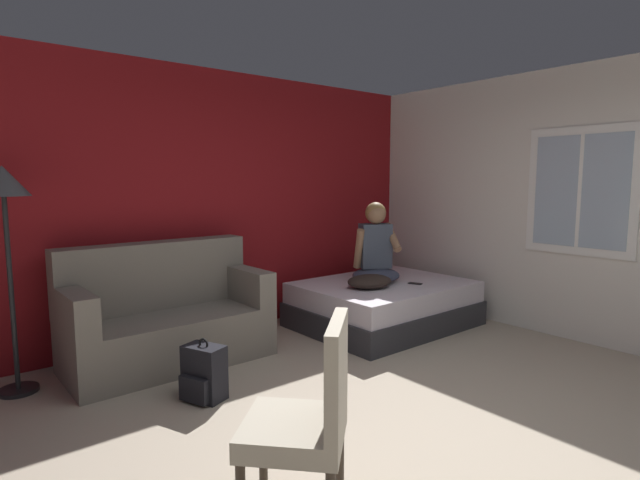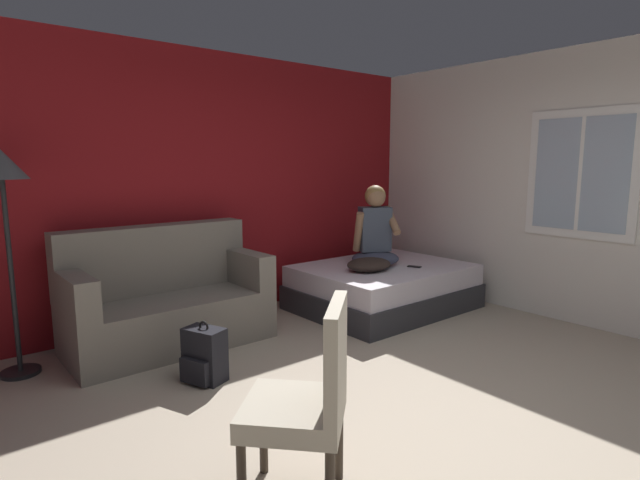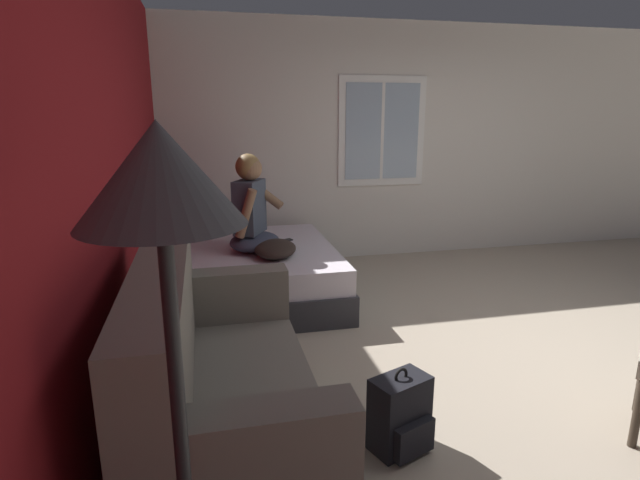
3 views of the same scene
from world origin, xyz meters
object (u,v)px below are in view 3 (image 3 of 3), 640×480
person_seated (252,212)px  floor_lamp (166,248)px  couch (216,391)px  cell_phone (285,240)px  bed (260,272)px  throw_pillow (275,249)px  backpack (401,415)px

person_seated → floor_lamp: floor_lamp is taller
couch → cell_phone: couch is taller
bed → floor_lamp: size_ratio=1.07×
throw_pillow → cell_phone: 0.55m
bed → person_seated: bearing=136.2°
backpack → throw_pillow: 2.12m
person_seated → cell_phone: size_ratio=6.08×
couch → person_seated: (2.21, -0.39, 0.44)m
couch → person_seated: size_ratio=1.95×
couch → backpack: 0.95m
backpack → couch: bearing=83.4°
couch → floor_lamp: 1.54m
person_seated → throw_pillow: 0.42m
couch → cell_phone: 2.58m
bed → couch: size_ratio=1.06×
floor_lamp → couch: bearing=-4.0°
bed → floor_lamp: floor_lamp is taller
couch → person_seated: bearing=-10.0°
bed → backpack: bed is taller
person_seated → cell_phone: 0.56m
cell_phone → backpack: bearing=161.6°
bed → backpack: (-2.39, -0.47, -0.04)m
bed → cell_phone: bearing=-54.5°
backpack → throw_pillow: size_ratio=0.95×
backpack → floor_lamp: 1.90m
cell_phone → throw_pillow: bearing=139.5°
bed → floor_lamp: bearing=171.1°
bed → person_seated: size_ratio=2.07×
couch → backpack: (-0.11, -0.93, -0.20)m
throw_pillow → person_seated: bearing=33.5°
person_seated → throw_pillow: size_ratio=1.82×
backpack → person_seated: bearing=13.0°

